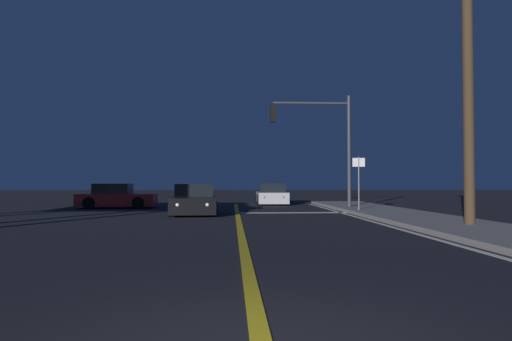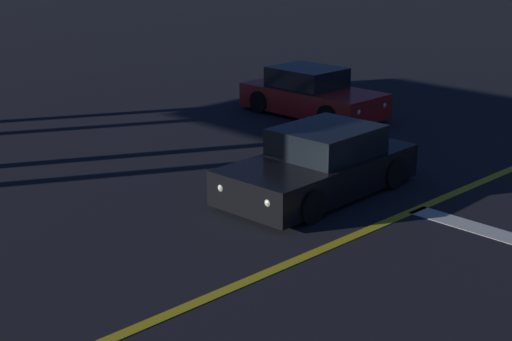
# 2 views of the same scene
# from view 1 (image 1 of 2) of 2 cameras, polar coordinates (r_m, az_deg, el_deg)

# --- Properties ---
(sidewalk_right) EXTENTS (3.20, 33.64, 0.15)m
(sidewalk_right) POSITION_cam_1_polar(r_m,az_deg,el_deg) (14.68, 25.13, -6.59)
(sidewalk_right) COLOR gray
(sidewalk_right) RESTS_ON ground
(lane_line_center) EXTENTS (0.20, 31.77, 0.01)m
(lane_line_center) POSITION_cam_1_polar(r_m,az_deg,el_deg) (12.96, -1.95, -7.73)
(lane_line_center) COLOR gold
(lane_line_center) RESTS_ON ground
(lane_line_edge_right) EXTENTS (0.16, 31.77, 0.01)m
(lane_line_edge_right) POSITION_cam_1_polar(r_m,az_deg,el_deg) (13.91, 18.35, -7.23)
(lane_line_edge_right) COLOR silver
(lane_line_edge_right) RESTS_ON ground
(stop_bar) EXTENTS (5.04, 0.50, 0.01)m
(stop_bar) POSITION_cam_1_polar(r_m,az_deg,el_deg) (20.96, 4.54, -5.35)
(stop_bar) COLOR silver
(stop_bar) RESTS_ON ground
(car_distant_tail_silver) EXTENTS (2.02, 4.72, 1.34)m
(car_distant_tail_silver) POSITION_cam_1_polar(r_m,az_deg,el_deg) (29.19, 1.98, -3.13)
(car_distant_tail_silver) COLOR #B2B5BA
(car_distant_tail_silver) RESTS_ON ground
(car_parked_curb_black) EXTENTS (2.15, 4.40, 1.34)m
(car_parked_curb_black) POSITION_cam_1_polar(r_m,az_deg,el_deg) (20.23, -7.82, -3.84)
(car_parked_curb_black) COLOR black
(car_parked_curb_black) RESTS_ON ground
(car_side_waiting_red) EXTENTS (4.20, 2.00, 1.34)m
(car_side_waiting_red) POSITION_cam_1_polar(r_m,az_deg,el_deg) (25.90, -17.27, -3.27)
(car_side_waiting_red) COLOR maroon
(car_side_waiting_red) RESTS_ON ground
(traffic_signal_near_right) EXTENTS (4.20, 0.28, 5.92)m
(traffic_signal_near_right) POSITION_cam_1_polar(r_m,az_deg,el_deg) (23.62, 8.21, 4.71)
(traffic_signal_near_right) COLOR #38383D
(traffic_signal_near_right) RESTS_ON ground
(utility_pole_right) EXTENTS (1.82, 0.32, 9.34)m
(utility_pole_right) POSITION_cam_1_polar(r_m,az_deg,el_deg) (15.47, 25.27, 11.47)
(utility_pole_right) COLOR #42301E
(utility_pole_right) RESTS_ON ground
(street_sign_corner) EXTENTS (0.56, 0.10, 2.58)m
(street_sign_corner) POSITION_cam_1_polar(r_m,az_deg,el_deg) (21.05, 12.89, -0.62)
(street_sign_corner) COLOR slate
(street_sign_corner) RESTS_ON ground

